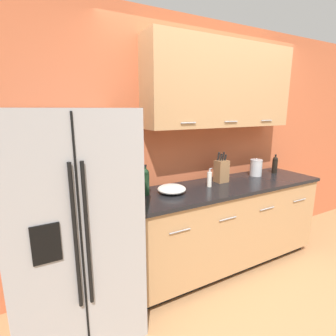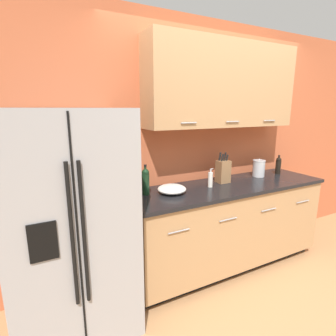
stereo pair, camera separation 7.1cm
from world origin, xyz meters
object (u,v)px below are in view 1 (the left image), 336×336
(oil_bottle, at_px, (275,164))
(steel_canister, at_px, (256,168))
(refrigerator, at_px, (71,225))
(knife_block, at_px, (221,171))
(soap_dispenser, at_px, (209,179))
(mixing_bowl, at_px, (172,189))
(wine_bottle, at_px, (146,181))

(oil_bottle, height_order, steel_canister, oil_bottle)
(refrigerator, bearing_deg, knife_block, 6.25)
(steel_canister, bearing_deg, soap_dispenser, -173.03)
(steel_canister, bearing_deg, refrigerator, -174.98)
(refrigerator, height_order, soap_dispenser, refrigerator)
(soap_dispenser, bearing_deg, oil_bottle, 4.05)
(oil_bottle, xyz_separation_m, mixing_bowl, (-1.50, -0.07, -0.07))
(refrigerator, xyz_separation_m, mixing_bowl, (0.92, 0.10, 0.12))
(steel_canister, bearing_deg, oil_bottle, -3.26)
(wine_bottle, bearing_deg, soap_dispenser, -6.70)
(knife_block, relative_size, steel_canister, 1.57)
(refrigerator, height_order, mixing_bowl, refrigerator)
(steel_canister, bearing_deg, wine_bottle, -179.45)
(wine_bottle, relative_size, mixing_bowl, 1.05)
(oil_bottle, distance_m, steel_canister, 0.31)
(oil_bottle, bearing_deg, steel_canister, 176.74)
(knife_block, bearing_deg, steel_canister, 1.35)
(oil_bottle, relative_size, mixing_bowl, 0.86)
(soap_dispenser, bearing_deg, mixing_bowl, 179.65)
(oil_bottle, relative_size, steel_canister, 1.11)
(oil_bottle, bearing_deg, mixing_bowl, -177.23)
(refrigerator, bearing_deg, mixing_bowl, 5.95)
(steel_canister, distance_m, mixing_bowl, 1.20)
(refrigerator, bearing_deg, wine_bottle, 14.02)
(wine_bottle, distance_m, steel_canister, 1.43)
(refrigerator, bearing_deg, soap_dispenser, 3.93)
(steel_canister, bearing_deg, knife_block, -178.65)
(knife_block, distance_m, mixing_bowl, 0.67)
(refrigerator, bearing_deg, oil_bottle, 3.98)
(wine_bottle, height_order, soap_dispenser, wine_bottle)
(steel_canister, height_order, mixing_bowl, steel_canister)
(wine_bottle, xyz_separation_m, mixing_bowl, (0.23, -0.08, -0.09))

